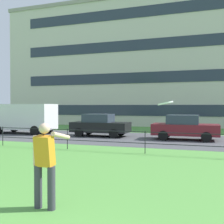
{
  "coord_description": "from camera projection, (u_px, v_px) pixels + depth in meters",
  "views": [
    {
      "loc": [
        2.46,
        -1.39,
        2.1
      ],
      "look_at": [
        -0.35,
        6.93,
        1.9
      ],
      "focal_mm": 43.91,
      "sensor_mm": 36.0,
      "label": 1
    }
  ],
  "objects": [
    {
      "name": "panel_van_far_left",
      "position": [
        23.0,
        117.0,
        20.88
      ],
      "size": [
        5.02,
        2.15,
        2.24
      ],
      "color": "white",
      "rests_on": "ground"
    },
    {
      "name": "park_fence",
      "position": [
        145.0,
        138.0,
        12.03
      ],
      "size": [
        30.64,
        0.04,
        1.0
      ],
      "color": "black",
      "rests_on": "ground"
    },
    {
      "name": "street_strip",
      "position": [
        162.0,
        140.0,
        17.05
      ],
      "size": [
        80.0,
        7.42,
        0.01
      ],
      "primitive_type": "cube",
      "color": "#4C4C51",
      "rests_on": "ground"
    },
    {
      "name": "frisbee",
      "position": [
        165.0,
        103.0,
        4.74
      ],
      "size": [
        0.29,
        0.29,
        0.08
      ],
      "color": "white"
    },
    {
      "name": "car_black_far_right",
      "position": [
        100.0,
        125.0,
        18.93
      ],
      "size": [
        4.01,
        1.84,
        1.54
      ],
      "color": "black",
      "rests_on": "ground"
    },
    {
      "name": "person_thrower",
      "position": [
        45.0,
        162.0,
        5.57
      ],
      "size": [
        0.54,
        0.76,
        1.75
      ],
      "color": "#383842",
      "rests_on": "ground"
    },
    {
      "name": "apartment_building_background",
      "position": [
        170.0,
        66.0,
        32.61
      ],
      "size": [
        36.62,
        12.29,
        13.63
      ],
      "color": "beige",
      "rests_on": "ground"
    },
    {
      "name": "car_maroon_center",
      "position": [
        185.0,
        127.0,
        16.93
      ],
      "size": [
        4.0,
        1.82,
        1.54
      ],
      "color": "maroon",
      "rests_on": "ground"
    }
  ]
}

